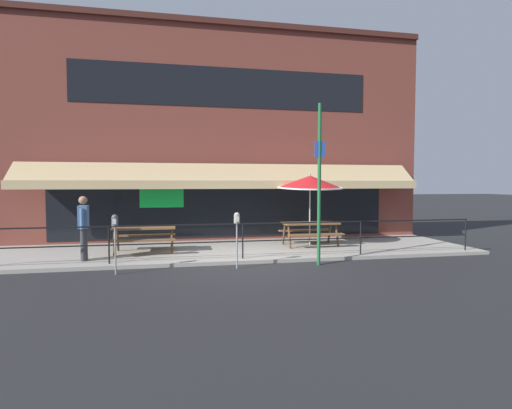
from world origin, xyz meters
TOP-DOWN VIEW (x-y plane):
  - ground_plane at (0.00, 0.00)m, footprint 120.00×120.00m
  - patio_deck at (0.00, 2.00)m, footprint 15.00×4.00m
  - restaurant_building at (-0.00, 4.23)m, footprint 15.00×1.60m
  - patio_railing at (0.00, 0.30)m, footprint 13.84×0.04m
  - picnic_table_left at (-2.69, 1.81)m, footprint 1.80×1.42m
  - picnic_table_centre at (2.54, 2.09)m, footprint 1.80×1.42m
  - patio_umbrella_centre at (2.54, 2.14)m, footprint 2.14×2.14m
  - pedestrian_walking at (-4.17, 0.88)m, footprint 0.27×0.62m
  - parking_meter_near at (-3.17, -0.56)m, footprint 0.15×0.16m
  - parking_meter_far at (-0.28, -0.48)m, footprint 0.15×0.16m
  - street_sign_pole at (1.90, -0.45)m, footprint 0.28×0.09m

SIDE VIEW (x-z plane):
  - ground_plane at x=0.00m, z-range 0.00..0.00m
  - patio_deck at x=0.00m, z-range 0.00..0.10m
  - picnic_table_left at x=-2.69m, z-range 0.33..1.08m
  - picnic_table_centre at x=2.54m, z-range 0.33..1.08m
  - patio_railing at x=0.00m, z-range 0.32..1.28m
  - pedestrian_walking at x=-4.17m, z-range 0.20..1.91m
  - parking_meter_near at x=-3.17m, z-range 0.44..1.86m
  - parking_meter_far at x=-0.28m, z-range 0.44..1.86m
  - street_sign_pole at x=1.90m, z-range 0.06..4.27m
  - patio_umbrella_centre at x=2.54m, z-range 0.99..3.37m
  - restaurant_building at x=0.00m, z-range -0.03..7.89m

